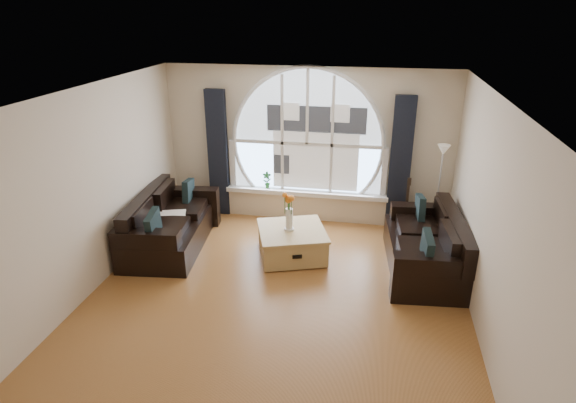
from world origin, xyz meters
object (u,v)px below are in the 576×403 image
object	(u,v)px
coffee_chest	(292,241)
potted_plant	(267,180)
sofa_left	(171,223)
vase_flowers	(289,206)
sofa_right	(425,244)
guitar	(406,206)
floor_lamp	(438,192)

from	to	relation	value
coffee_chest	potted_plant	world-z (taller)	potted_plant
sofa_left	vase_flowers	xyz separation A→B (m)	(1.92, 0.02, 0.44)
sofa_left	coffee_chest	world-z (taller)	sofa_left
sofa_left	potted_plant	size ratio (longest dim) A/B	6.45
coffee_chest	sofa_left	bearing A→B (deg)	161.95
sofa_left	vase_flowers	size ratio (longest dim) A/B	2.81
sofa_left	sofa_right	size ratio (longest dim) A/B	1.01
coffee_chest	guitar	xyz separation A→B (m)	(1.74, 1.07, 0.29)
potted_plant	coffee_chest	bearing A→B (deg)	-63.30
sofa_right	coffee_chest	bearing A→B (deg)	173.96
guitar	coffee_chest	bearing A→B (deg)	-145.62
sofa_left	guitar	size ratio (longest dim) A/B	1.85
coffee_chest	potted_plant	distance (m)	1.65
sofa_right	sofa_left	bearing A→B (deg)	174.91
vase_flowers	guitar	distance (m)	2.11
vase_flowers	floor_lamp	size ratio (longest dim) A/B	0.44
floor_lamp	potted_plant	xyz separation A→B (m)	(-2.94, 0.33, -0.10)
guitar	potted_plant	bearing A→B (deg)	174.84
potted_plant	guitar	bearing A→B (deg)	-7.99
guitar	vase_flowers	bearing A→B (deg)	-145.94
potted_plant	vase_flowers	bearing A→B (deg)	-64.85
vase_flowers	potted_plant	bearing A→B (deg)	115.15
sofa_left	sofa_right	bearing A→B (deg)	-6.35
sofa_left	potted_plant	world-z (taller)	potted_plant
potted_plant	sofa_right	bearing A→B (deg)	-28.41
coffee_chest	potted_plant	size ratio (longest dim) A/B	3.27
potted_plant	floor_lamp	bearing A→B (deg)	-6.40
sofa_left	potted_plant	xyz separation A→B (m)	(1.25, 1.44, 0.30)
sofa_left	floor_lamp	bearing A→B (deg)	8.68
sofa_right	floor_lamp	bearing A→B (deg)	72.27
vase_flowers	potted_plant	world-z (taller)	vase_flowers
sofa_right	vase_flowers	distance (m)	2.06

